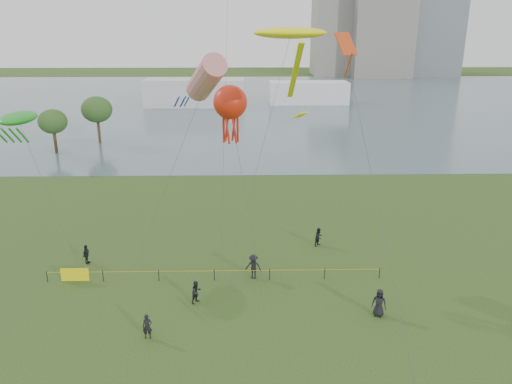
{
  "coord_description": "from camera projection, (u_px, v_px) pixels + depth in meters",
  "views": [
    {
      "loc": [
        -0.59,
        -18.46,
        17.61
      ],
      "look_at": [
        0.0,
        10.0,
        8.0
      ],
      "focal_mm": 35.0,
      "sensor_mm": 36.0,
      "label": 1
    }
  ],
  "objects": [
    {
      "name": "lake",
      "position": [
        248.0,
        102.0,
        117.85
      ],
      "size": [
        400.0,
        120.0,
        0.08
      ],
      "primitive_type": "cube",
      "color": "slate",
      "rests_on": "ground_plane"
    },
    {
      "name": "spectator_c",
      "position": [
        86.0,
        254.0,
        38.39
      ],
      "size": [
        0.51,
        0.95,
        1.55
      ],
      "primitive_type": "imported",
      "rotation": [
        0.0,
        0.0,
        1.42
      ],
      "color": "black",
      "rests_on": "ground_plane"
    },
    {
      "name": "fence",
      "position": [
        129.0,
        274.0,
        35.83
      ],
      "size": [
        24.07,
        0.07,
        1.05
      ],
      "color": "black",
      "rests_on": "ground_plane"
    },
    {
      "name": "spectator_g",
      "position": [
        319.0,
        237.0,
        41.51
      ],
      "size": [
        0.96,
        0.96,
        1.57
      ],
      "primitive_type": "imported",
      "rotation": [
        0.0,
        0.0,
        0.78
      ],
      "color": "black",
      "rests_on": "ground_plane"
    },
    {
      "name": "kite_octopus",
      "position": [
        230.0,
        103.0,
        35.14
      ],
      "size": [
        3.35,
        6.74,
        13.59
      ],
      "rotation": [
        0.0,
        0.0,
        -0.32
      ],
      "color": "#3F3F42"
    },
    {
      "name": "kite_creature",
      "position": [
        18.0,
        118.0,
        38.34
      ],
      "size": [
        6.04,
        6.59,
        11.18
      ],
      "rotation": [
        0.0,
        0.0,
        0.19
      ],
      "color": "#3F3F42"
    },
    {
      "name": "kite_delta",
      "position": [
        350.0,
        67.0,
        24.83
      ],
      "size": [
        2.79,
        13.64,
        17.22
      ],
      "rotation": [
        0.0,
        0.0,
        -0.02
      ],
      "color": "#3F3F42"
    },
    {
      "name": "pavilion_right",
      "position": [
        308.0,
        93.0,
        115.44
      ],
      "size": [
        18.0,
        7.0,
        5.0
      ],
      "primitive_type": "cube",
      "color": "white",
      "rests_on": "ground_plane"
    },
    {
      "name": "kite_stingray",
      "position": [
        290.0,
        34.0,
        35.48
      ],
      "size": [
        7.4,
        10.13,
        17.43
      ],
      "rotation": [
        0.0,
        0.0,
        -0.06
      ],
      "color": "#3F3F42"
    },
    {
      "name": "kite_windsock",
      "position": [
        206.0,
        78.0,
        37.47
      ],
      "size": [
        7.48,
        6.82,
        15.72
      ],
      "rotation": [
        0.0,
        0.0,
        -0.12
      ],
      "color": "#3F3F42"
    },
    {
      "name": "building_mid",
      "position": [
        380.0,
        20.0,
        171.42
      ],
      "size": [
        20.0,
        20.0,
        38.0
      ],
      "primitive_type": "cube",
      "color": "slate",
      "rests_on": "ground_plane"
    },
    {
      "name": "building_low",
      "position": [
        336.0,
        35.0,
        178.42
      ],
      "size": [
        16.0,
        18.0,
        28.0
      ],
      "primitive_type": "cube",
      "color": "gray",
      "rests_on": "ground_plane"
    },
    {
      "name": "pavilion_left",
      "position": [
        195.0,
        93.0,
        111.92
      ],
      "size": [
        22.0,
        8.0,
        6.0
      ],
      "primitive_type": "cube",
      "color": "silver",
      "rests_on": "ground_plane"
    },
    {
      "name": "spectator_a",
      "position": [
        197.0,
        292.0,
        33.0
      ],
      "size": [
        0.94,
        0.96,
        1.56
      ],
      "primitive_type": "imported",
      "rotation": [
        0.0,
        0.0,
        0.84
      ],
      "color": "black",
      "rests_on": "ground_plane"
    },
    {
      "name": "spectator_f",
      "position": [
        147.0,
        327.0,
        29.22
      ],
      "size": [
        0.6,
        0.42,
        1.55
      ],
      "primitive_type": "imported",
      "rotation": [
        0.0,
        0.0,
        0.09
      ],
      "color": "black",
      "rests_on": "ground_plane"
    },
    {
      "name": "spectator_b",
      "position": [
        253.0,
        267.0,
        36.12
      ],
      "size": [
        1.34,
        0.98,
        1.87
      ],
      "primitive_type": "imported",
      "rotation": [
        0.0,
        0.0,
        -0.26
      ],
      "color": "black",
      "rests_on": "ground_plane"
    },
    {
      "name": "spectator_d",
      "position": [
        379.0,
        303.0,
        31.45
      ],
      "size": [
        1.04,
        0.84,
        1.84
      ],
      "primitive_type": "imported",
      "rotation": [
        0.0,
        0.0,
        -0.32
      ],
      "color": "black",
      "rests_on": "ground_plane"
    }
  ]
}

